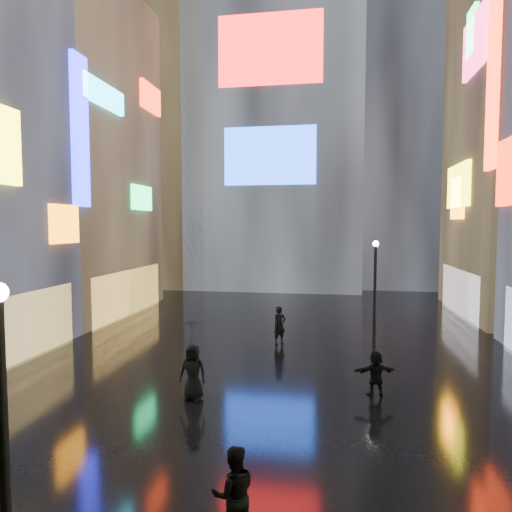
# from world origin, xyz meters

# --- Properties ---
(ground) EXTENTS (140.00, 140.00, 0.00)m
(ground) POSITION_xyz_m (0.00, 20.00, 0.00)
(ground) COLOR black
(ground) RESTS_ON ground
(building_left_far) EXTENTS (10.28, 12.00, 22.00)m
(building_left_far) POSITION_xyz_m (-15.98, 26.00, 10.98)
(building_left_far) COLOR black
(building_left_far) RESTS_ON ground
(tower_main) EXTENTS (16.00, 14.20, 42.00)m
(tower_main) POSITION_xyz_m (-3.00, 43.97, 21.01)
(tower_main) COLOR black
(tower_main) RESTS_ON ground
(tower_flank_right) EXTENTS (12.00, 12.00, 34.00)m
(tower_flank_right) POSITION_xyz_m (9.00, 46.00, 17.00)
(tower_flank_right) COLOR black
(tower_flank_right) RESTS_ON ground
(tower_flank_left) EXTENTS (10.00, 10.00, 26.00)m
(tower_flank_left) POSITION_xyz_m (-14.00, 42.00, 13.00)
(tower_flank_left) COLOR black
(tower_flank_left) RESTS_ON ground
(lamp_near) EXTENTS (0.30, 0.30, 5.20)m
(lamp_near) POSITION_xyz_m (-2.28, 3.08, 2.94)
(lamp_near) COLOR black
(lamp_near) RESTS_ON ground
(lamp_far) EXTENTS (0.30, 0.30, 5.20)m
(lamp_far) POSITION_xyz_m (4.67, 21.45, 2.94)
(lamp_far) COLOR black
(lamp_far) RESTS_ON ground
(pedestrian_1) EXTENTS (1.08, 0.96, 1.84)m
(pedestrian_1) POSITION_xyz_m (0.68, 5.43, 0.92)
(pedestrian_1) COLOR black
(pedestrian_1) RESTS_ON ground
(pedestrian_4) EXTENTS (0.96, 0.65, 1.91)m
(pedestrian_4) POSITION_xyz_m (-2.23, 12.12, 0.96)
(pedestrian_4) COLOR black
(pedestrian_4) RESTS_ON ground
(pedestrian_5) EXTENTS (1.55, 0.86, 1.60)m
(pedestrian_5) POSITION_xyz_m (4.03, 13.50, 0.80)
(pedestrian_5) COLOR black
(pedestrian_5) RESTS_ON ground
(pedestrian_6) EXTENTS (0.83, 0.79, 1.91)m
(pedestrian_6) POSITION_xyz_m (-0.12, 19.89, 0.95)
(pedestrian_6) COLOR black
(pedestrian_6) RESTS_ON ground
(umbrella_2) EXTENTS (1.32, 1.31, 0.86)m
(umbrella_2) POSITION_xyz_m (-2.23, 12.12, 2.34)
(umbrella_2) COLOR black
(umbrella_2) RESTS_ON pedestrian_4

